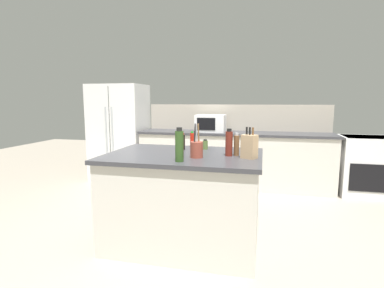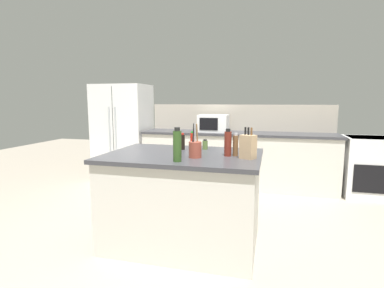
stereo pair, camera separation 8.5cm
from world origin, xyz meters
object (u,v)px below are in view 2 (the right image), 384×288
Objects in this scene: refrigerator at (123,132)px; utensil_crock at (195,149)px; pepper_grinder at (236,145)px; hot_sauce_bottle at (192,140)px; range_oven at (370,166)px; spice_jar_oregano at (205,145)px; microwave at (213,123)px; soy_sauce_bottle at (182,142)px; knife_block at (248,146)px; vinegar_bottle at (228,143)px; olive_oil_bottle at (177,145)px.

utensil_crock is at bearing -50.11° from refrigerator.
hot_sauce_bottle is at bearing 143.14° from pepper_grinder.
utensil_crock is at bearing -132.67° from range_oven.
refrigerator is 2.59m from hot_sauce_bottle.
spice_jar_oregano is at bearing -29.30° from hot_sauce_bottle.
refrigerator is at bearing 179.30° from range_oven.
microwave is at bearing 106.16° from pepper_grinder.
soy_sauce_bottle is (-0.25, 0.41, 0.00)m from utensil_crock.
utensil_crock is at bearing -88.59° from spice_jar_oregano.
microwave is 1.71× the size of knife_block.
refrigerator reaches higher than pepper_grinder.
microwave is at bearing 136.97° from knife_block.
pepper_grinder is (0.37, -0.31, 0.05)m from spice_jar_oregano.
vinegar_bottle is at bearing -75.75° from microwave.
refrigerator reaches higher than hot_sauce_bottle.
soy_sauce_bottle reaches higher than range_oven.
hot_sauce_bottle is at bearing -44.84° from refrigerator.
olive_oil_bottle is at bearing -84.57° from hot_sauce_bottle.
pepper_grinder is (0.63, -2.18, -0.04)m from microwave.
vinegar_bottle is (0.29, 0.16, 0.04)m from utensil_crock.
range_oven is 4.15× the size of pepper_grinder.
refrigerator is 6.64× the size of vinegar_bottle.
utensil_crock is 1.06× the size of olive_oil_bottle.
vinegar_bottle is (0.39, 0.37, -0.02)m from olive_oil_bottle.
olive_oil_bottle is (0.17, -2.58, -0.00)m from microwave.
refrigerator reaches higher than olive_oil_bottle.
utensil_crock is 1.44× the size of pepper_grinder.
microwave is 2.41m from knife_block.
utensil_crock is at bearing -83.36° from microwave.
knife_block is 0.21m from vinegar_bottle.
refrigerator is 5.83× the size of olive_oil_bottle.
utensil_crock reaches higher than pepper_grinder.
soy_sauce_bottle is (0.03, -1.95, -0.06)m from microwave.
microwave is at bearing 90.85° from soy_sauce_bottle.
knife_block is (2.50, -2.34, 0.17)m from refrigerator.
hot_sauce_bottle is 0.83× the size of pepper_grinder.
spice_jar_oregano is at bearing -139.52° from range_oven.
olive_oil_bottle reaches higher than knife_block.
pepper_grinder is at bearing 27.54° from utensil_crock.
utensil_crock is at bearing -142.77° from knife_block.
refrigerator is 2.78m from spice_jar_oregano.
soy_sauce_bottle reaches higher than spice_jar_oregano.
microwave is at bearing 98.01° from spice_jar_oregano.
microwave is 1.96m from soy_sauce_bottle.
microwave reaches higher than pepper_grinder.
knife_block is at bearing -24.66° from soy_sauce_bottle.
pepper_grinder is at bearing -20.25° from soy_sauce_bottle.
olive_oil_bottle is 1.14× the size of vinegar_bottle.
olive_oil_bottle reaches higher than spice_jar_oregano.
microwave is 4.51× the size of spice_jar_oregano.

